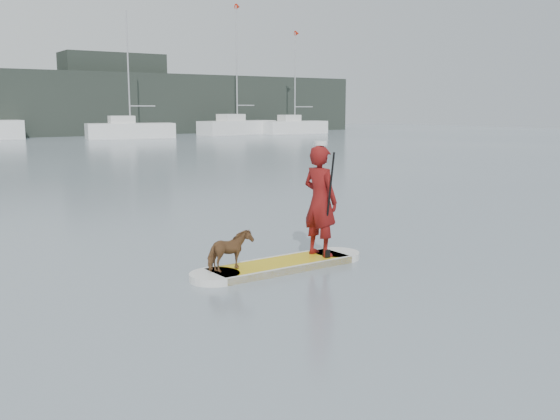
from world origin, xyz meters
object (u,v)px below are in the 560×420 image
dog (230,251)px  sailboat_e (130,129)px  sailboat_f (237,126)px  sailboat_g (294,126)px  paddler (320,201)px  paddleboard (280,265)px

dog → sailboat_e: (14.58, 44.28, 0.33)m
sailboat_f → sailboat_g: size_ratio=1.23×
sailboat_e → sailboat_g: 17.62m
sailboat_f → sailboat_g: 6.06m
paddler → sailboat_f: sailboat_f is taller
paddler → sailboat_f: size_ratio=0.15×
paddler → sailboat_e: sailboat_e is taller
paddleboard → sailboat_g: (31.22, 44.51, 0.74)m
paddleboard → sailboat_e: sailboat_e is taller
paddler → dog: size_ratio=2.56×
sailboat_e → sailboat_g: (17.62, 0.26, 0.03)m
dog → sailboat_g: 54.96m
paddleboard → sailboat_e: 46.31m
paddleboard → sailboat_f: bearing=59.5°
paddleboard → dog: (-0.97, -0.03, 0.38)m
paddler → sailboat_g: 53.87m
dog → sailboat_f: size_ratio=0.06×
dog → sailboat_e: bearing=-28.3°
paddler → sailboat_g: bearing=-45.7°
paddler → paddleboard: bearing=80.4°
paddleboard → dog: size_ratio=4.40×
paddler → dog: (-1.82, -0.05, -0.64)m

